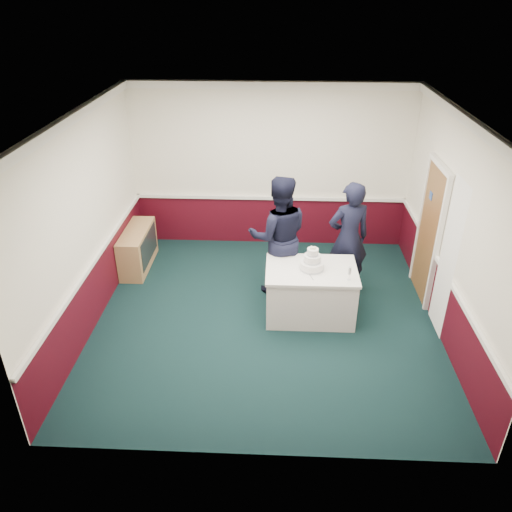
{
  "coord_description": "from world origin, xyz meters",
  "views": [
    {
      "loc": [
        0.14,
        -6.14,
        4.42
      ],
      "look_at": [
        -0.14,
        -0.1,
        1.1
      ],
      "focal_mm": 35.0,
      "sensor_mm": 36.0,
      "label": 1
    }
  ],
  "objects_px": {
    "cake_table": "(310,292)",
    "person_woman": "(348,238)",
    "person_man": "(279,236)",
    "champagne_flute": "(350,271)",
    "wedding_cake": "(312,262)",
    "sideboard": "(138,249)",
    "cake_knife": "(310,276)"
  },
  "relations": [
    {
      "from": "sideboard",
      "to": "champagne_flute",
      "type": "height_order",
      "value": "champagne_flute"
    },
    {
      "from": "sideboard",
      "to": "cake_table",
      "type": "distance_m",
      "value": 3.22
    },
    {
      "from": "wedding_cake",
      "to": "champagne_flute",
      "type": "bearing_deg",
      "value": -29.25
    },
    {
      "from": "sideboard",
      "to": "cake_knife",
      "type": "distance_m",
      "value": 3.31
    },
    {
      "from": "wedding_cake",
      "to": "person_man",
      "type": "distance_m",
      "value": 0.82
    },
    {
      "from": "person_woman",
      "to": "wedding_cake",
      "type": "bearing_deg",
      "value": 36.23
    },
    {
      "from": "cake_table",
      "to": "champagne_flute",
      "type": "distance_m",
      "value": 0.78
    },
    {
      "from": "sideboard",
      "to": "cake_table",
      "type": "height_order",
      "value": "cake_table"
    },
    {
      "from": "champagne_flute",
      "to": "sideboard",
      "type": "bearing_deg",
      "value": 154.92
    },
    {
      "from": "wedding_cake",
      "to": "person_woman",
      "type": "xyz_separation_m",
      "value": [
        0.6,
        0.74,
        0.03
      ]
    },
    {
      "from": "cake_table",
      "to": "person_man",
      "type": "relative_size",
      "value": 0.67
    },
    {
      "from": "wedding_cake",
      "to": "person_man",
      "type": "height_order",
      "value": "person_man"
    },
    {
      "from": "sideboard",
      "to": "wedding_cake",
      "type": "height_order",
      "value": "wedding_cake"
    },
    {
      "from": "cake_knife",
      "to": "sideboard",
      "type": "bearing_deg",
      "value": 133.57
    },
    {
      "from": "person_man",
      "to": "cake_knife",
      "type": "bearing_deg",
      "value": 112.3
    },
    {
      "from": "cake_knife",
      "to": "person_woman",
      "type": "height_order",
      "value": "person_woman"
    },
    {
      "from": "wedding_cake",
      "to": "cake_knife",
      "type": "bearing_deg",
      "value": -98.53
    },
    {
      "from": "champagne_flute",
      "to": "person_man",
      "type": "relative_size",
      "value": 0.1
    },
    {
      "from": "cake_knife",
      "to": "person_man",
      "type": "bearing_deg",
      "value": 99.38
    },
    {
      "from": "cake_table",
      "to": "person_woman",
      "type": "distance_m",
      "value": 1.09
    },
    {
      "from": "champagne_flute",
      "to": "person_woman",
      "type": "height_order",
      "value": "person_woman"
    },
    {
      "from": "sideboard",
      "to": "person_man",
      "type": "relative_size",
      "value": 0.61
    },
    {
      "from": "cake_table",
      "to": "wedding_cake",
      "type": "distance_m",
      "value": 0.5
    },
    {
      "from": "cake_table",
      "to": "person_man",
      "type": "height_order",
      "value": "person_man"
    },
    {
      "from": "cake_table",
      "to": "cake_knife",
      "type": "relative_size",
      "value": 6.0
    },
    {
      "from": "wedding_cake",
      "to": "person_man",
      "type": "relative_size",
      "value": 0.19
    },
    {
      "from": "sideboard",
      "to": "cake_table",
      "type": "xyz_separation_m",
      "value": [
        2.93,
        -1.33,
        0.05
      ]
    },
    {
      "from": "cake_table",
      "to": "person_man",
      "type": "distance_m",
      "value": 1.0
    },
    {
      "from": "cake_table",
      "to": "person_man",
      "type": "xyz_separation_m",
      "value": [
        -0.48,
        0.65,
        0.58
      ]
    },
    {
      "from": "sideboard",
      "to": "person_man",
      "type": "xyz_separation_m",
      "value": [
        2.45,
        -0.67,
        0.63
      ]
    },
    {
      "from": "champagne_flute",
      "to": "wedding_cake",
      "type": "bearing_deg",
      "value": 150.75
    },
    {
      "from": "cake_table",
      "to": "person_woman",
      "type": "xyz_separation_m",
      "value": [
        0.6,
        0.74,
        0.53
      ]
    }
  ]
}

